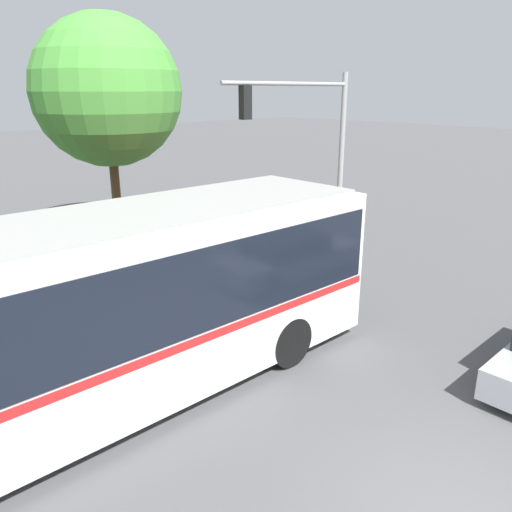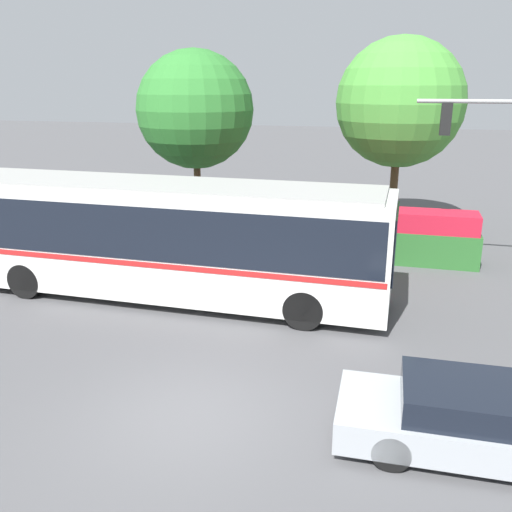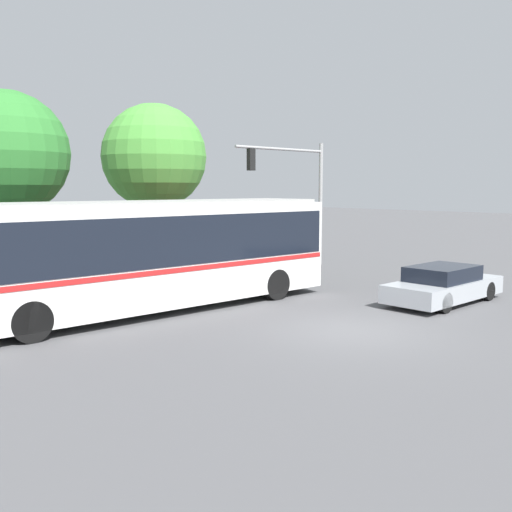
# 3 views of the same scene
# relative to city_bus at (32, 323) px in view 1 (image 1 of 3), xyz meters

# --- Properties ---
(city_bus) EXTENTS (12.56, 2.79, 3.23)m
(city_bus) POSITION_rel_city_bus_xyz_m (0.00, 0.00, 0.00)
(city_bus) COLOR silver
(city_bus) RESTS_ON ground
(traffic_light_pole) EXTENTS (5.27, 0.24, 5.65)m
(traffic_light_pole) POSITION_rel_city_bus_xyz_m (10.29, 3.57, 1.93)
(traffic_light_pole) COLOR gray
(traffic_light_pole) RESTS_ON ground
(flowering_hedge) EXTENTS (8.37, 1.26, 1.74)m
(flowering_hedge) POSITION_rel_city_bus_xyz_m (4.75, 4.99, -0.98)
(flowering_hedge) COLOR #286028
(flowering_hedge) RESTS_ON ground
(street_tree_centre) EXTENTS (4.86, 4.86, 7.48)m
(street_tree_centre) POSITION_rel_city_bus_xyz_m (6.05, 8.84, 3.20)
(street_tree_centre) COLOR brown
(street_tree_centre) RESTS_ON ground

